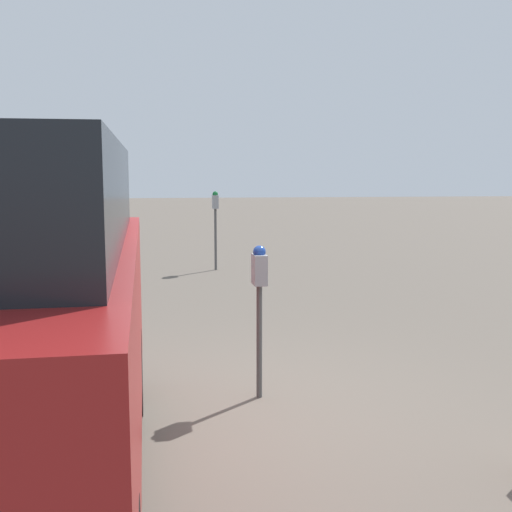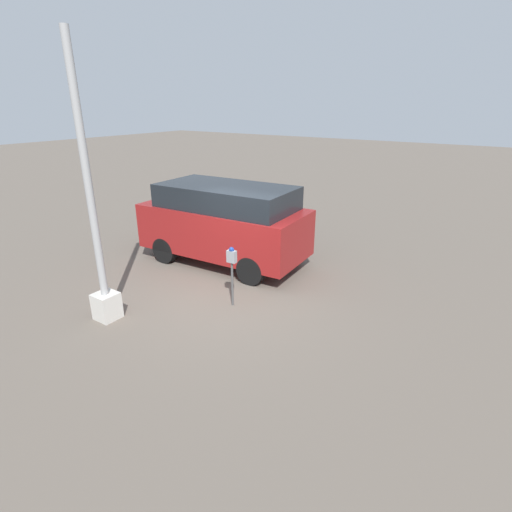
# 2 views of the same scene
# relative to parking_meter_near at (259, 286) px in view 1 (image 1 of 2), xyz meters

# --- Properties ---
(ground_plane) EXTENTS (80.00, 80.00, 0.00)m
(ground_plane) POSITION_rel_parking_meter_near_xyz_m (0.40, -0.36, -0.99)
(ground_plane) COLOR #60564C
(parking_meter_near) EXTENTS (0.21, 0.12, 1.34)m
(parking_meter_near) POSITION_rel_parking_meter_near_xyz_m (0.00, 0.00, 0.00)
(parking_meter_near) COLOR #4C4C4C
(parking_meter_near) RESTS_ON ground
(parking_meter_far) EXTENTS (0.21, 0.12, 1.55)m
(parking_meter_far) POSITION_rel_parking_meter_near_xyz_m (-7.20, 0.00, 0.16)
(parking_meter_far) COLOR #4C4C4C
(parking_meter_far) RESTS_ON ground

